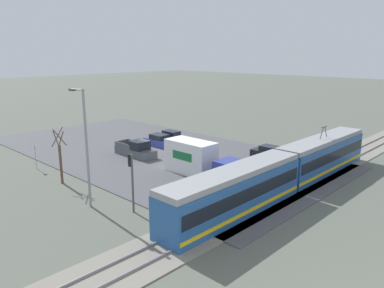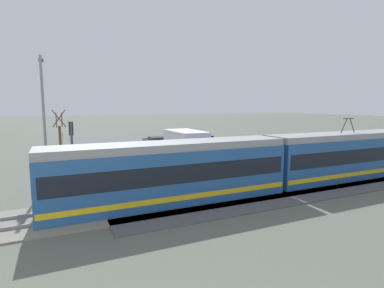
% 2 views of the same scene
% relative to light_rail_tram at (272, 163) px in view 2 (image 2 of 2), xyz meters
% --- Properties ---
extents(ground_plane, '(320.00, 320.00, 0.00)m').
position_rel_light_rail_tram_xyz_m(ground_plane, '(-0.44, -18.74, -1.78)').
color(ground_plane, '#565B51').
extents(road_surface, '(23.33, 44.51, 0.08)m').
position_rel_light_rail_tram_xyz_m(road_surface, '(-0.44, -18.74, -1.74)').
color(road_surface, '#4C4C51').
rests_on(road_surface, ground).
extents(rail_bed, '(74.03, 4.40, 0.22)m').
position_rel_light_rail_tram_xyz_m(rail_bed, '(-0.44, -0.00, -1.73)').
color(rail_bed, gray).
rests_on(rail_bed, ground).
extents(light_rail_tram, '(28.86, 2.76, 4.64)m').
position_rel_light_rail_tram_xyz_m(light_rail_tram, '(0.00, 0.00, 0.00)').
color(light_rail_tram, '#235193').
rests_on(light_rail_tram, ground).
extents(box_truck, '(2.53, 8.98, 3.30)m').
position_rel_light_rail_tram_xyz_m(box_truck, '(2.34, -8.09, -0.18)').
color(box_truck, navy).
rests_on(box_truck, ground).
extents(pickup_truck, '(2.04, 5.60, 1.94)m').
position_rel_light_rail_tram_xyz_m(pickup_truck, '(2.29, -18.38, -0.97)').
color(pickup_truck, '#4C5156').
rests_on(pickup_truck, ground).
extents(sedan_car_0, '(1.71, 4.44, 1.56)m').
position_rel_light_rail_tram_xyz_m(sedan_car_0, '(-5.43, -20.54, -1.06)').
color(sedan_car_0, silver).
rests_on(sedan_car_0, ground).
extents(sedan_car_1, '(1.81, 4.56, 1.44)m').
position_rel_light_rail_tram_xyz_m(sedan_car_1, '(-7.83, -6.34, -1.11)').
color(sedan_car_1, black).
rests_on(sedan_car_1, ground).
extents(sedan_car_2, '(1.89, 4.35, 1.57)m').
position_rel_light_rail_tram_xyz_m(sedan_car_2, '(-2.78, -20.01, -1.05)').
color(sedan_car_2, navy).
rests_on(sedan_car_2, ground).
extents(traffic_light_pole, '(0.28, 0.47, 4.60)m').
position_rel_light_rail_tram_xyz_m(traffic_light_pole, '(12.33, -5.89, 1.23)').
color(traffic_light_pole, '#47474C').
rests_on(traffic_light_pole, ground).
extents(street_tree, '(1.25, 1.03, 5.30)m').
position_rel_light_rail_tram_xyz_m(street_tree, '(12.91, -15.95, 0.63)').
color(street_tree, brown).
rests_on(street_tree, ground).
extents(street_lamp_near_crossing, '(0.36, 1.95, 9.35)m').
position_rel_light_rail_tram_xyz_m(street_lamp_near_crossing, '(14.03, -9.34, 3.54)').
color(street_lamp_near_crossing, gray).
rests_on(street_lamp_near_crossing, ground).
extents(no_parking_sign, '(0.32, 0.08, 2.56)m').
position_rel_light_rail_tram_xyz_m(no_parking_sign, '(12.60, -22.15, -0.24)').
color(no_parking_sign, gray).
rests_on(no_parking_sign, ground).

